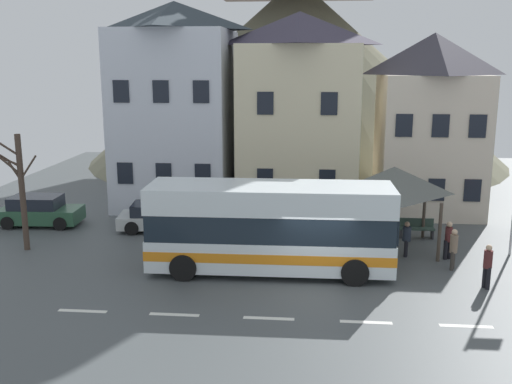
{
  "coord_description": "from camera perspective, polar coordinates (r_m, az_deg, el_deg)",
  "views": [
    {
      "loc": [
        -0.33,
        -19.67,
        7.85
      ],
      "look_at": [
        -2.57,
        4.55,
        2.41
      ],
      "focal_mm": 41.23,
      "sensor_mm": 36.0,
      "label": 1
    }
  ],
  "objects": [
    {
      "name": "parked_car_00",
      "position": [
        28.2,
        -8.98,
        -2.37
      ],
      "size": [
        4.43,
        2.3,
        1.3
      ],
      "rotation": [
        0.0,
        0.0,
        0.1
      ],
      "color": "silver",
      "rests_on": "ground_plane"
    },
    {
      "name": "townhouse_01",
      "position": [
        31.97,
        4.13,
        7.79
      ],
      "size": [
        6.16,
        6.43,
        10.37
      ],
      "color": "beige",
      "rests_on": "ground_plane"
    },
    {
      "name": "pedestrian_02",
      "position": [
        22.24,
        21.55,
        -6.58
      ],
      "size": [
        0.3,
        0.33,
        1.61
      ],
      "color": "black",
      "rests_on": "ground_plane"
    },
    {
      "name": "ground_plane",
      "position": [
        21.19,
        5.87,
        -9.3
      ],
      "size": [
        40.0,
        60.0,
        0.07
      ],
      "color": "#4A5052"
    },
    {
      "name": "transit_bus",
      "position": [
        22.14,
        1.4,
        -3.56
      ],
      "size": [
        9.2,
        2.87,
        3.35
      ],
      "rotation": [
        0.0,
        0.0,
        0.01
      ],
      "color": "white",
      "rests_on": "ground_plane"
    },
    {
      "name": "townhouse_02",
      "position": [
        31.97,
        16.52,
        6.29
      ],
      "size": [
        5.14,
        5.14,
        9.24
      ],
      "color": "beige",
      "rests_on": "ground_plane"
    },
    {
      "name": "townhouse_00",
      "position": [
        32.93,
        -7.7,
        8.36
      ],
      "size": [
        6.01,
        6.75,
        10.96
      ],
      "color": "silver",
      "rests_on": "ground_plane"
    },
    {
      "name": "bus_shelter",
      "position": [
        25.33,
        13.24,
        1.1
      ],
      "size": [
        3.6,
        3.6,
        3.53
      ],
      "color": "#473D33",
      "rests_on": "ground_plane"
    },
    {
      "name": "pedestrian_03",
      "position": [
        24.96,
        18.16,
        -4.44
      ],
      "size": [
        0.36,
        0.29,
        1.56
      ],
      "color": "black",
      "rests_on": "ground_plane"
    },
    {
      "name": "public_bench",
      "position": [
        27.62,
        15.3,
        -3.35
      ],
      "size": [
        1.57,
        0.48,
        0.87
      ],
      "color": "#33473D",
      "rests_on": "ground_plane"
    },
    {
      "name": "hilltop_castle",
      "position": [
        47.99,
        4.06,
        12.58
      ],
      "size": [
        32.9,
        32.9,
        23.77
      ],
      "color": "#6E6C55",
      "rests_on": "ground_plane"
    },
    {
      "name": "pedestrian_01",
      "position": [
        23.75,
        18.62,
        -5.07
      ],
      "size": [
        0.3,
        0.3,
        1.61
      ],
      "color": "#38332D",
      "rests_on": "ground_plane"
    },
    {
      "name": "pedestrian_00",
      "position": [
        24.81,
        14.41,
        -4.24
      ],
      "size": [
        0.34,
        0.35,
        1.47
      ],
      "color": "black",
      "rests_on": "ground_plane"
    },
    {
      "name": "bare_tree_00",
      "position": [
        26.31,
        -21.87,
        0.35
      ],
      "size": [
        1.87,
        0.97,
        4.93
      ],
      "color": "#47382D",
      "rests_on": "ground_plane"
    },
    {
      "name": "parked_car_02",
      "position": [
        30.5,
        -20.27,
        -1.75
      ],
      "size": [
        3.93,
        2.05,
        1.45
      ],
      "rotation": [
        0.0,
        0.0,
        0.04
      ],
      "color": "#2B553A",
      "rests_on": "ground_plane"
    }
  ]
}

